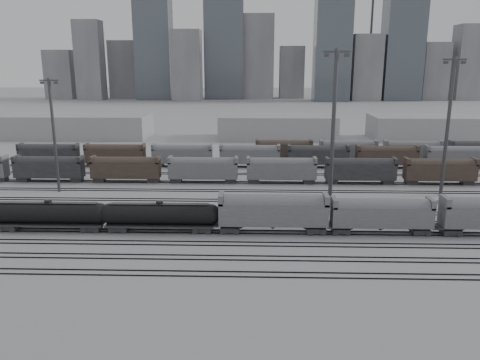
{
  "coord_description": "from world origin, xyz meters",
  "views": [
    {
      "loc": [
        1.98,
        -67.01,
        25.25
      ],
      "look_at": [
        -0.57,
        18.32,
        4.0
      ],
      "focal_mm": 35.0,
      "sensor_mm": 36.0,
      "label": 1
    }
  ],
  "objects_px": {
    "tank_car_a": "(49,214)",
    "hopper_car_b": "(382,213)",
    "tank_car_b": "(160,215)",
    "hopper_car_a": "(273,210)",
    "light_mast_c": "(333,127)"
  },
  "relations": [
    {
      "from": "tank_car_b",
      "to": "hopper_car_a",
      "type": "distance_m",
      "value": 17.39
    },
    {
      "from": "tank_car_a",
      "to": "hopper_car_b",
      "type": "relative_size",
      "value": 1.24
    },
    {
      "from": "tank_car_b",
      "to": "hopper_car_a",
      "type": "relative_size",
      "value": 1.13
    },
    {
      "from": "tank_car_b",
      "to": "hopper_car_a",
      "type": "height_order",
      "value": "hopper_car_a"
    },
    {
      "from": "tank_car_a",
      "to": "hopper_car_b",
      "type": "distance_m",
      "value": 51.04
    },
    {
      "from": "tank_car_b",
      "to": "light_mast_c",
      "type": "height_order",
      "value": "light_mast_c"
    },
    {
      "from": "tank_car_a",
      "to": "hopper_car_a",
      "type": "xyz_separation_m",
      "value": [
        34.64,
        0.0,
        0.97
      ]
    },
    {
      "from": "hopper_car_a",
      "to": "light_mast_c",
      "type": "bearing_deg",
      "value": 50.35
    },
    {
      "from": "tank_car_b",
      "to": "light_mast_c",
      "type": "xyz_separation_m",
      "value": [
        28.03,
        12.88,
        12.04
      ]
    },
    {
      "from": "hopper_car_b",
      "to": "light_mast_c",
      "type": "distance_m",
      "value": 18.11
    },
    {
      "from": "tank_car_b",
      "to": "hopper_car_a",
      "type": "xyz_separation_m",
      "value": [
        17.36,
        0.0,
        0.99
      ]
    },
    {
      "from": "light_mast_c",
      "to": "hopper_car_a",
      "type": "bearing_deg",
      "value": -129.65
    },
    {
      "from": "hopper_car_a",
      "to": "hopper_car_b",
      "type": "distance_m",
      "value": 16.4
    },
    {
      "from": "tank_car_a",
      "to": "hopper_car_a",
      "type": "relative_size",
      "value": 1.14
    },
    {
      "from": "tank_car_a",
      "to": "light_mast_c",
      "type": "distance_m",
      "value": 48.62
    }
  ]
}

